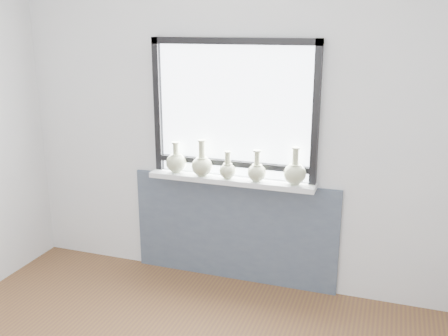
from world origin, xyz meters
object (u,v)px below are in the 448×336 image
(vase_c, at_px, (228,169))
(vase_d, at_px, (257,171))
(vase_e, at_px, (295,172))
(windowsill, at_px, (231,180))
(vase_a, at_px, (176,162))
(vase_b, at_px, (202,165))

(vase_c, height_order, vase_d, vase_d)
(vase_e, bearing_deg, windowsill, 179.76)
(vase_a, bearing_deg, vase_b, -7.39)
(vase_a, bearing_deg, vase_e, -0.32)
(windowsill, xyz_separation_m, vase_e, (0.50, -0.00, 0.11))
(vase_a, distance_m, vase_e, 0.96)
(windowsill, bearing_deg, vase_e, -0.24)
(vase_c, height_order, vase_e, vase_e)
(vase_a, height_order, vase_b, vase_b)
(vase_a, bearing_deg, vase_d, -2.54)
(vase_b, xyz_separation_m, vase_d, (0.44, 0.00, -0.01))
(vase_a, distance_m, vase_d, 0.68)
(windowsill, bearing_deg, vase_d, -7.04)
(vase_b, distance_m, vase_c, 0.21)
(vase_a, relative_size, vase_d, 1.02)
(vase_b, height_order, vase_c, vase_b)
(windowsill, height_order, vase_d, vase_d)
(vase_b, bearing_deg, vase_d, 0.04)
(vase_a, height_order, vase_c, vase_a)
(windowsill, relative_size, vase_a, 5.33)
(windowsill, bearing_deg, vase_a, 179.58)
(vase_d, bearing_deg, vase_c, -179.87)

